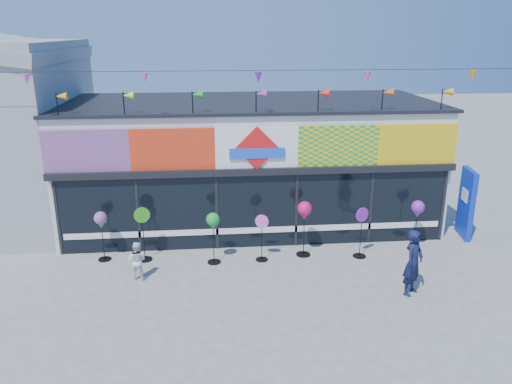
{
  "coord_description": "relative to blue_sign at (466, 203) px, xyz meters",
  "views": [
    {
      "loc": [
        -1.34,
        -10.58,
        6.32
      ],
      "look_at": [
        -0.16,
        2.0,
        2.22
      ],
      "focal_mm": 35.0,
      "sensor_mm": 36.0,
      "label": 1
    }
  ],
  "objects": [
    {
      "name": "ground",
      "position": [
        -6.69,
        -3.63,
        -1.11
      ],
      "size": [
        80.0,
        80.0,
        0.0
      ],
      "primitive_type": "plane",
      "color": "slate",
      "rests_on": "ground"
    },
    {
      "name": "kite_shop",
      "position": [
        -6.69,
        2.31,
        0.94
      ],
      "size": [
        16.0,
        5.7,
        5.31
      ],
      "color": "white",
      "rests_on": "ground"
    },
    {
      "name": "blue_sign",
      "position": [
        0.0,
        0.0,
        0.0
      ],
      "size": [
        0.34,
        1.11,
        2.2
      ],
      "rotation": [
        0.0,
        0.0,
        -0.16
      ],
      "color": "#0C2BB5",
      "rests_on": "ground"
    },
    {
      "name": "spinner_0",
      "position": [
        -11.16,
        -0.74,
        0.07
      ],
      "size": [
        0.37,
        0.37,
        1.48
      ],
      "color": "black",
      "rests_on": "ground"
    },
    {
      "name": "spinner_1",
      "position": [
        -10.0,
        -0.87,
        -0.26
      ],
      "size": [
        0.45,
        0.41,
        1.61
      ],
      "color": "black",
      "rests_on": "ground"
    },
    {
      "name": "spinner_2",
      "position": [
        -8.01,
        -1.22,
        0.1
      ],
      "size": [
        0.38,
        0.38,
        1.51
      ],
      "color": "black",
      "rests_on": "ground"
    },
    {
      "name": "spinner_3",
      "position": [
        -6.64,
        -1.19,
        -0.37
      ],
      "size": [
        0.38,
        0.35,
        1.39
      ],
      "color": "black",
      "rests_on": "ground"
    },
    {
      "name": "spinner_4",
      "position": [
        -5.38,
        -0.97,
        0.23
      ],
      "size": [
        0.42,
        0.42,
        1.67
      ],
      "color": "black",
      "rests_on": "ground"
    },
    {
      "name": "spinner_5",
      "position": [
        -3.76,
        -1.23,
        -0.3
      ],
      "size": [
        0.41,
        0.39,
        1.52
      ],
      "color": "black",
      "rests_on": "ground"
    },
    {
      "name": "spinner_6",
      "position": [
        -1.97,
        -0.86,
        0.13
      ],
      "size": [
        0.39,
        0.39,
        1.55
      ],
      "color": "black",
      "rests_on": "ground"
    },
    {
      "name": "adult_man",
      "position": [
        -3.1,
        -3.43,
        -0.26
      ],
      "size": [
        0.73,
        0.72,
        1.7
      ],
      "primitive_type": "imported",
      "rotation": [
        0.0,
        0.0,
        0.73
      ],
      "color": "#111636",
      "rests_on": "ground"
    },
    {
      "name": "child",
      "position": [
        -10.05,
        -1.99,
        -0.59
      ],
      "size": [
        0.57,
        0.42,
        1.04
      ],
      "primitive_type": "imported",
      "rotation": [
        0.0,
        0.0,
        2.85
      ],
      "color": "white",
      "rests_on": "ground"
    }
  ]
}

